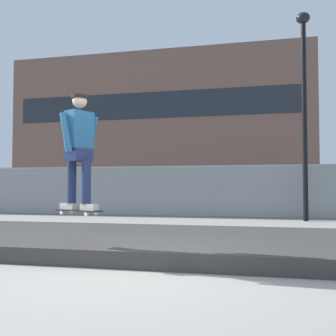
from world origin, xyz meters
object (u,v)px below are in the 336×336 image
Objects in this scene: parked_car_near at (149,192)px; parked_car_mid at (314,193)px; skater at (79,144)px; street_lamp at (304,90)px; skateboard at (79,211)px.

parked_car_near and parked_car_mid have the same top height.
skater is at bearing -78.80° from parked_car_near.
street_lamp is 7.90m from parked_car_near.
parked_car_mid is at bearing 68.97° from skater.
street_lamp reaches higher than parked_car_near.
skateboard is 0.48× the size of skater.
skater reaches higher than skateboard.
skateboard is 0.12× the size of street_lamp.
parked_car_near is 1.01× the size of parked_car_mid.
skateboard is at bearing -45.00° from skater.
parked_car_near is at bearing 178.57° from parked_car_mid.
street_lamp is 1.49× the size of parked_car_near.
skateboard is 0.18× the size of parked_car_mid.
skateboard is 0.18× the size of parked_car_near.
parked_car_near is 6.83m from parked_car_mid.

